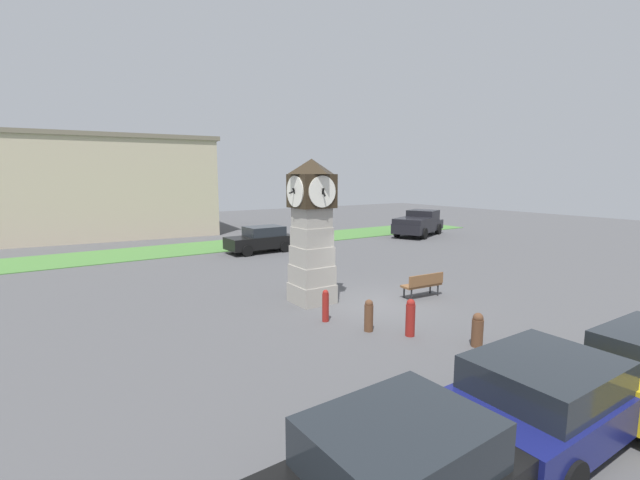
% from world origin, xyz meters
% --- Properties ---
extents(ground_plane, '(81.36, 81.36, 0.00)m').
position_xyz_m(ground_plane, '(0.00, 0.00, 0.00)').
color(ground_plane, '#4C4C4F').
extents(clock_tower, '(1.67, 1.71, 5.00)m').
position_xyz_m(clock_tower, '(-1.85, 1.39, 2.54)').
color(clock_tower, '#9B968C').
rests_on(clock_tower, ground_plane).
extents(bollard_near_tower, '(0.30, 0.30, 0.90)m').
position_xyz_m(bollard_near_tower, '(-0.37, -4.35, 0.46)').
color(bollard_near_tower, brown).
rests_on(bollard_near_tower, ground_plane).
extents(bollard_mid_row, '(0.26, 0.26, 1.06)m').
position_xyz_m(bollard_mid_row, '(-1.30, -2.85, 0.54)').
color(bollard_mid_row, maroon).
rests_on(bollard_mid_row, ground_plane).
extents(bollard_far_row, '(0.26, 0.26, 0.94)m').
position_xyz_m(bollard_far_row, '(-2.03, -1.93, 0.47)').
color(bollard_far_row, brown).
rests_on(bollard_far_row, ground_plane).
extents(bollard_end_row, '(0.20, 0.20, 1.00)m').
position_xyz_m(bollard_end_row, '(-2.60, -0.56, 0.51)').
color(bollard_end_row, maroon).
rests_on(bollard_end_row, ground_plane).
extents(car_navy_sedan, '(3.99, 2.05, 1.54)m').
position_xyz_m(car_navy_sedan, '(-6.09, -7.57, 0.78)').
color(car_navy_sedan, black).
rests_on(car_navy_sedan, ground_plane).
extents(car_near_tower, '(4.10, 2.12, 1.48)m').
position_xyz_m(car_near_tower, '(-2.77, -7.53, 0.76)').
color(car_near_tower, navy).
rests_on(car_near_tower, ground_plane).
extents(car_far_lot, '(3.92, 1.94, 1.50)m').
position_xyz_m(car_far_lot, '(1.04, 11.51, 0.76)').
color(car_far_lot, black).
rests_on(car_far_lot, ground_plane).
extents(pickup_truck, '(5.67, 4.06, 1.85)m').
position_xyz_m(pickup_truck, '(13.93, 11.41, 0.93)').
color(pickup_truck, black).
rests_on(pickup_truck, ground_plane).
extents(bench, '(1.63, 0.64, 0.90)m').
position_xyz_m(bench, '(1.86, -0.36, 0.52)').
color(bench, brown).
rests_on(bench, ground_plane).
extents(warehouse_blue_far, '(17.28, 10.07, 7.27)m').
position_xyz_m(warehouse_blue_far, '(-6.00, 24.66, 3.64)').
color(warehouse_blue_far, '#B7A88E').
rests_on(warehouse_blue_far, ground_plane).
extents(grass_verge_far, '(48.81, 4.49, 0.04)m').
position_xyz_m(grass_verge_far, '(-3.68, 14.92, 0.02)').
color(grass_verge_far, '#477A38').
rests_on(grass_verge_far, ground_plane).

